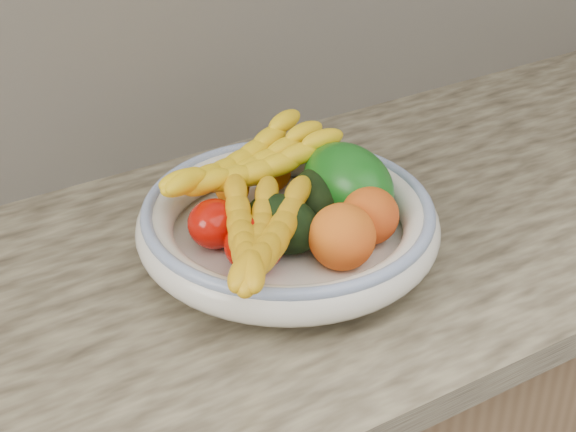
# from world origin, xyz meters

# --- Properties ---
(fruit_bowl) EXTENTS (0.39, 0.39, 0.08)m
(fruit_bowl) POSITION_xyz_m (0.00, 1.66, 0.95)
(fruit_bowl) COLOR silver
(fruit_bowl) RESTS_ON kitchen_counter
(clementine_back_left) EXTENTS (0.06, 0.06, 0.04)m
(clementine_back_left) POSITION_xyz_m (-0.02, 1.77, 0.95)
(clementine_back_left) COLOR orange
(clementine_back_left) RESTS_ON fruit_bowl
(clementine_back_right) EXTENTS (0.07, 0.07, 0.05)m
(clementine_back_right) POSITION_xyz_m (0.04, 1.77, 0.95)
(clementine_back_right) COLOR #E75F04
(clementine_back_right) RESTS_ON fruit_bowl
(tomato_left) EXTENTS (0.07, 0.07, 0.06)m
(tomato_left) POSITION_xyz_m (-0.09, 1.69, 0.96)
(tomato_left) COLOR #B00C04
(tomato_left) RESTS_ON fruit_bowl
(tomato_near_left) EXTENTS (0.09, 0.09, 0.07)m
(tomato_near_left) POSITION_xyz_m (-0.07, 1.62, 0.96)
(tomato_near_left) COLOR #BC0B01
(tomato_near_left) RESTS_ON fruit_bowl
(avocado_center) EXTENTS (0.11, 0.13, 0.07)m
(avocado_center) POSITION_xyz_m (-0.02, 1.64, 0.96)
(avocado_center) COLOR black
(avocado_center) RESTS_ON fruit_bowl
(avocado_right) EXTENTS (0.11, 0.12, 0.07)m
(avocado_right) POSITION_xyz_m (0.05, 1.68, 0.96)
(avocado_right) COLOR black
(avocado_right) RESTS_ON fruit_bowl
(green_mango) EXTENTS (0.14, 0.16, 0.13)m
(green_mango) POSITION_xyz_m (0.10, 1.67, 0.98)
(green_mango) COLOR #0F5211
(green_mango) RESTS_ON fruit_bowl
(peach_front) EXTENTS (0.09, 0.09, 0.08)m
(peach_front) POSITION_xyz_m (0.03, 1.58, 0.97)
(peach_front) COLOR orange
(peach_front) RESTS_ON fruit_bowl
(peach_right) EXTENTS (0.08, 0.08, 0.07)m
(peach_right) POSITION_xyz_m (0.08, 1.60, 0.97)
(peach_right) COLOR orange
(peach_right) RESTS_ON fruit_bowl
(banana_bunch_back) EXTENTS (0.30, 0.16, 0.08)m
(banana_bunch_back) POSITION_xyz_m (-0.01, 1.75, 0.99)
(banana_bunch_back) COLOR yellow
(banana_bunch_back) RESTS_ON fruit_bowl
(banana_bunch_front) EXTENTS (0.26, 0.30, 0.08)m
(banana_bunch_front) POSITION_xyz_m (-0.08, 1.60, 0.98)
(banana_bunch_front) COLOR gold
(banana_bunch_front) RESTS_ON fruit_bowl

